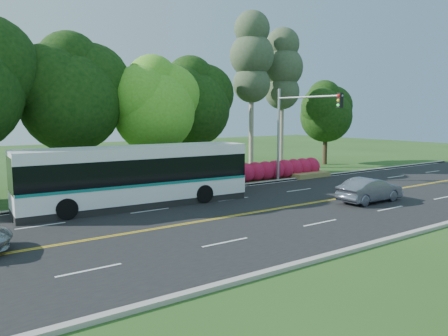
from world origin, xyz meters
TOP-DOWN VIEW (x-y plane):
  - ground at (0.00, 0.00)m, footprint 120.00×120.00m
  - road at (0.00, 0.00)m, footprint 60.00×14.00m
  - curb_north at (0.00, 7.15)m, footprint 60.00×0.30m
  - curb_south at (0.00, -7.15)m, footprint 60.00×0.30m
  - grass_verge at (0.00, 9.00)m, footprint 60.00×4.00m
  - lane_markings at (-0.09, 0.00)m, footprint 57.60×13.82m
  - tree_row at (-5.15, 12.13)m, footprint 44.70×9.10m
  - bougainvillea_hedge at (7.18, 8.15)m, footprint 9.50×2.25m
  - traffic_signal at (6.49, 5.40)m, footprint 0.42×6.10m
  - transit_bus at (-6.05, 5.05)m, footprint 12.88×3.45m
  - sedan at (5.54, -1.75)m, footprint 4.34×1.55m

SIDE VIEW (x-z plane):
  - ground at x=0.00m, z-range 0.00..0.00m
  - road at x=0.00m, z-range 0.00..0.02m
  - lane_markings at x=-0.09m, z-range 0.02..0.02m
  - grass_verge at x=0.00m, z-range 0.00..0.10m
  - curb_north at x=0.00m, z-range 0.00..0.15m
  - curb_south at x=0.00m, z-range 0.00..0.15m
  - bougainvillea_hedge at x=7.18m, z-range -0.03..1.47m
  - sedan at x=5.54m, z-range 0.02..1.44m
  - transit_bus at x=-6.05m, z-range 0.00..3.34m
  - traffic_signal at x=6.49m, z-range 1.17..8.17m
  - tree_row at x=-5.15m, z-range -0.19..13.65m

